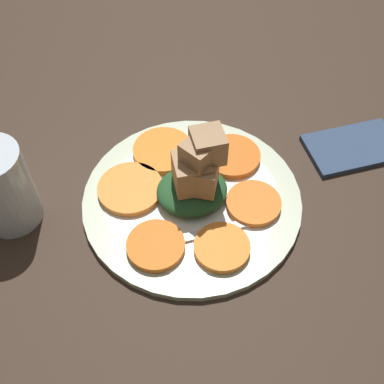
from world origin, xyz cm
name	(u,v)px	position (x,y,z in cm)	size (l,w,h in cm)	color
table_slab	(192,206)	(0.00, 0.00, 1.00)	(120.00, 120.00, 2.00)	#38281E
plate	(192,199)	(0.00, 0.00, 2.52)	(29.03, 29.03, 1.05)	beige
carrot_slice_0	(163,150)	(-1.83, 8.74, 3.52)	(8.55, 8.55, 0.85)	orange
carrot_slice_1	(130,189)	(-7.64, 3.20, 3.52)	(8.71, 8.71, 0.85)	orange
carrot_slice_2	(156,245)	(-6.35, -6.32, 3.52)	(7.23, 7.23, 0.85)	orange
carrot_slice_3	(222,247)	(1.34, -8.73, 3.52)	(6.94, 6.94, 0.85)	orange
carrot_slice_4	(254,203)	(7.34, -3.51, 3.52)	(7.18, 7.18, 0.85)	orange
carrot_slice_5	(232,156)	(7.30, 5.06, 3.52)	(7.87, 7.87, 0.85)	orange
center_pile	(195,177)	(0.42, -0.07, 7.18)	(9.30, 8.37, 10.51)	#235128
fork	(200,234)	(-0.68, -6.11, 3.30)	(17.40, 2.37, 0.40)	silver
water_glass	(1,188)	(-23.04, 4.17, 7.79)	(7.59, 7.59, 11.59)	silver
napkin	(353,147)	(25.24, 2.92, 2.40)	(13.43, 8.06, 0.80)	#334766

